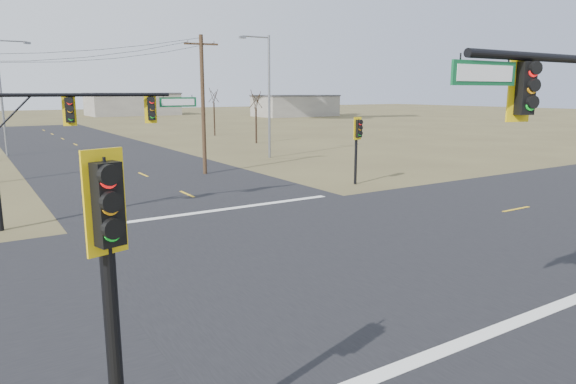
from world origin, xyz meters
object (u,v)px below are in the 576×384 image
at_px(pedestal_signal_sw, 109,258).
at_px(streetlight_a, 267,90).
at_px(utility_pole_near, 203,103).
at_px(bare_tree_d, 214,95).
at_px(bare_tree_c, 256,99).
at_px(pedestal_signal_ne, 358,135).
at_px(mast_arm_far, 78,120).
at_px(streetlight_c, 4,91).

relative_size(pedestal_signal_sw, streetlight_a, 0.49).
relative_size(utility_pole_near, bare_tree_d, 1.46).
bearing_deg(bare_tree_c, utility_pole_near, -128.40).
bearing_deg(streetlight_a, pedestal_signal_ne, -99.95).
distance_m(mast_arm_far, pedestal_signal_sw, 17.18).
height_order(streetlight_c, bare_tree_c, streetlight_c).
relative_size(pedestal_signal_sw, bare_tree_c, 0.81).
distance_m(pedestal_signal_ne, bare_tree_d, 37.72).
distance_m(pedestal_signal_ne, bare_tree_c, 26.61).
bearing_deg(mast_arm_far, bare_tree_d, 76.97).
bearing_deg(pedestal_signal_sw, streetlight_c, 72.09).
height_order(mast_arm_far, bare_tree_c, bare_tree_c).
relative_size(mast_arm_far, pedestal_signal_ne, 2.15).
relative_size(mast_arm_far, streetlight_a, 0.87).
bearing_deg(streetlight_a, bare_tree_c, 62.84).
height_order(utility_pole_near, streetlight_a, streetlight_a).
height_order(mast_arm_far, streetlight_a, streetlight_a).
height_order(streetlight_a, bare_tree_c, streetlight_a).
relative_size(pedestal_signal_sw, utility_pole_near, 0.53).
height_order(mast_arm_far, bare_tree_d, bare_tree_d).
xyz_separation_m(pedestal_signal_sw, bare_tree_c, (25.83, 42.86, 1.27)).
xyz_separation_m(mast_arm_far, pedestal_signal_sw, (-2.82, -16.92, -0.88)).
relative_size(utility_pole_near, bare_tree_c, 1.52).
xyz_separation_m(utility_pole_near, streetlight_c, (-10.44, 18.79, 0.82)).
xyz_separation_m(bare_tree_c, bare_tree_d, (0.20, 11.36, 0.33)).
bearing_deg(utility_pole_near, streetlight_a, 33.45).
bearing_deg(pedestal_signal_ne, bare_tree_d, 80.94).
relative_size(bare_tree_c, bare_tree_d, 0.96).
height_order(pedestal_signal_ne, pedestal_signal_sw, pedestal_signal_sw).
bearing_deg(bare_tree_d, streetlight_c, -158.55).
bearing_deg(bare_tree_c, bare_tree_d, 89.00).
bearing_deg(bare_tree_c, streetlight_c, 175.35).
xyz_separation_m(pedestal_signal_sw, utility_pole_near, (12.47, 26.00, 1.30)).
xyz_separation_m(mast_arm_far, streetlight_c, (-0.79, 27.87, 1.24)).
xyz_separation_m(pedestal_signal_sw, streetlight_a, (20.52, 31.32, 2.18)).
relative_size(pedestal_signal_ne, utility_pole_near, 0.44).
bearing_deg(bare_tree_d, streetlight_a, -103.52).
distance_m(pedestal_signal_sw, bare_tree_c, 50.05).
height_order(pedestal_signal_sw, utility_pole_near, utility_pole_near).
bearing_deg(pedestal_signal_ne, mast_arm_far, -176.50).
distance_m(mast_arm_far, streetlight_c, 27.91).
distance_m(mast_arm_far, pedestal_signal_ne, 15.91).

